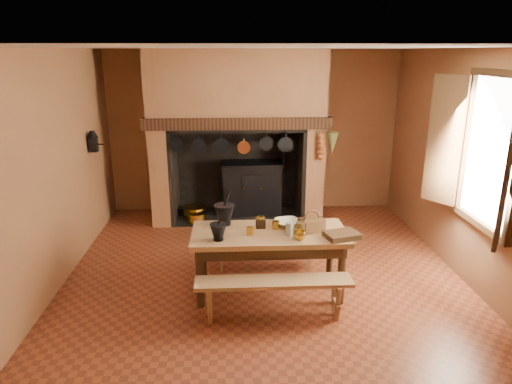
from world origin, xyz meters
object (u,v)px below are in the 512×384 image
iron_range (252,187)px  wicker_basket (312,224)px  work_table (269,241)px  bench_front (274,290)px  mixing_bowl (287,223)px  coffee_grinder (261,222)px

iron_range → wicker_basket: size_ratio=5.04×
work_table → bench_front: work_table is taller
wicker_basket → mixing_bowl: bearing=124.6°
iron_range → bench_front: size_ratio=0.96×
bench_front → mixing_bowl: size_ratio=5.74×
iron_range → bench_front: 3.34m
work_table → wicker_basket: size_ratio=5.62×
iron_range → bench_front: iron_range is taller
coffee_grinder → wicker_basket: wicker_basket is taller
bench_front → wicker_basket: bearing=50.4°
coffee_grinder → mixing_bowl: bearing=7.0°
mixing_bowl → wicker_basket: 0.32m
coffee_grinder → iron_range: bearing=90.1°
work_table → bench_front: (0.00, -0.59, -0.30)m
coffee_grinder → bench_front: bearing=-82.3°
work_table → wicker_basket: wicker_basket is taller
work_table → iron_range: bearing=91.5°
work_table → mixing_bowl: mixing_bowl is taller
coffee_grinder → wicker_basket: 0.60m
bench_front → coffee_grinder: coffee_grinder is taller
wicker_basket → work_table: bearing=158.8°
mixing_bowl → coffee_grinder: bearing=-173.5°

